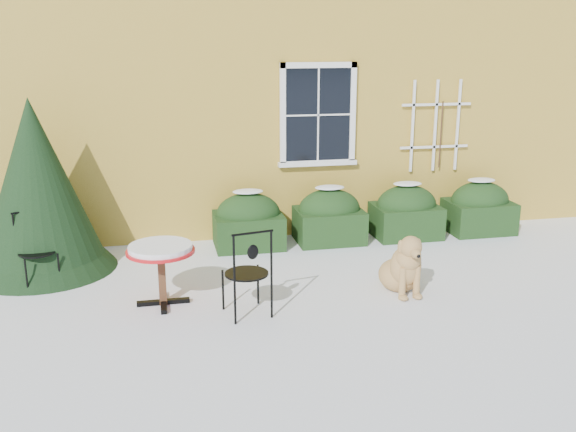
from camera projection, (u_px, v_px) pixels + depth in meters
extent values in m
plane|color=white|center=(305.00, 310.00, 7.70)|extent=(80.00, 80.00, 0.00)
cube|color=gold|center=(229.00, 45.00, 13.49)|extent=(12.00, 8.00, 6.00)
cube|color=black|center=(318.00, 115.00, 10.14)|extent=(1.05, 0.03, 1.45)
cube|color=white|center=(319.00, 65.00, 9.92)|extent=(1.23, 0.06, 0.09)
cube|color=white|center=(317.00, 163.00, 10.33)|extent=(1.23, 0.06, 0.09)
cube|color=white|center=(283.00, 116.00, 10.01)|extent=(0.09, 0.06, 1.63)
cube|color=white|center=(353.00, 114.00, 10.24)|extent=(0.09, 0.06, 1.63)
cube|color=white|center=(318.00, 115.00, 10.12)|extent=(0.02, 0.02, 1.45)
cube|color=white|center=(318.00, 115.00, 10.12)|extent=(1.05, 0.02, 0.02)
cube|color=white|center=(317.00, 163.00, 10.34)|extent=(1.29, 0.14, 0.07)
cube|color=white|center=(413.00, 126.00, 10.50)|extent=(0.04, 0.03, 1.50)
cube|color=white|center=(435.00, 126.00, 10.58)|extent=(0.04, 0.03, 1.50)
cube|color=white|center=(458.00, 125.00, 10.66)|extent=(0.04, 0.03, 1.50)
cube|color=white|center=(434.00, 147.00, 10.67)|extent=(1.20, 0.03, 0.04)
cube|color=white|center=(437.00, 104.00, 10.48)|extent=(1.20, 0.03, 0.04)
cylinder|color=#472D19|center=(441.00, 135.00, 10.62)|extent=(0.02, 0.02, 1.10)
cube|color=black|center=(249.00, 230.00, 9.97)|extent=(1.05, 0.80, 0.52)
ellipsoid|color=black|center=(248.00, 214.00, 9.90)|extent=(1.00, 0.72, 0.67)
ellipsoid|color=white|center=(248.00, 191.00, 9.80)|extent=(0.47, 0.32, 0.06)
cube|color=black|center=(329.00, 225.00, 10.23)|extent=(1.05, 0.80, 0.52)
ellipsoid|color=black|center=(329.00, 210.00, 10.16)|extent=(1.00, 0.72, 0.67)
ellipsoid|color=white|center=(330.00, 188.00, 10.06)|extent=(0.47, 0.32, 0.06)
cube|color=black|center=(406.00, 221.00, 10.49)|extent=(1.05, 0.80, 0.52)
ellipsoid|color=black|center=(406.00, 205.00, 10.42)|extent=(1.00, 0.72, 0.67)
ellipsoid|color=white|center=(408.00, 184.00, 10.32)|extent=(0.47, 0.32, 0.06)
cube|color=black|center=(478.00, 216.00, 10.75)|extent=(1.05, 0.80, 0.52)
ellipsoid|color=black|center=(480.00, 201.00, 10.68)|extent=(1.00, 0.72, 0.67)
ellipsoid|color=white|center=(481.00, 180.00, 10.58)|extent=(0.47, 0.32, 0.06)
cone|color=black|center=(41.00, 230.00, 8.91)|extent=(1.99, 1.99, 1.15)
cone|color=black|center=(37.00, 186.00, 8.74)|extent=(1.78, 1.78, 2.41)
cube|color=black|center=(163.00, 302.00, 7.86)|extent=(0.64, 0.07, 0.05)
cube|color=black|center=(163.00, 302.00, 7.86)|extent=(0.07, 0.64, 0.05)
cube|color=#54321C|center=(162.00, 278.00, 7.78)|extent=(0.09, 0.09, 0.69)
cylinder|color=red|center=(161.00, 251.00, 7.69)|extent=(0.82, 0.82, 0.04)
cylinder|color=white|center=(160.00, 248.00, 7.67)|extent=(0.77, 0.77, 0.06)
cylinder|color=black|center=(258.00, 284.00, 7.82)|extent=(0.03, 0.03, 0.50)
cylinder|color=black|center=(223.00, 290.00, 7.65)|extent=(0.03, 0.03, 0.50)
cylinder|color=black|center=(272.00, 297.00, 7.43)|extent=(0.03, 0.03, 0.50)
cylinder|color=black|center=(235.00, 304.00, 7.26)|extent=(0.03, 0.03, 0.50)
cylinder|color=black|center=(247.00, 274.00, 7.47)|extent=(0.51, 0.51, 0.02)
cylinder|color=black|center=(271.00, 254.00, 7.28)|extent=(0.03, 0.03, 0.56)
cylinder|color=black|center=(234.00, 259.00, 7.11)|extent=(0.03, 0.03, 0.56)
cylinder|color=black|center=(253.00, 233.00, 7.12)|extent=(0.49, 0.12, 0.03)
ellipsoid|color=black|center=(253.00, 252.00, 7.18)|extent=(0.14, 0.06, 0.17)
cylinder|color=black|center=(26.00, 277.00, 8.13)|extent=(0.02, 0.02, 0.46)
cylinder|color=black|center=(59.00, 270.00, 8.36)|extent=(0.02, 0.02, 0.46)
cylinder|color=black|center=(19.00, 267.00, 8.46)|extent=(0.02, 0.02, 0.46)
cylinder|color=black|center=(50.00, 262.00, 8.68)|extent=(0.02, 0.02, 0.46)
cylinder|color=black|center=(37.00, 252.00, 8.35)|extent=(0.47, 0.47, 0.02)
cylinder|color=black|center=(14.00, 232.00, 8.32)|extent=(0.02, 0.02, 0.51)
cylinder|color=black|center=(47.00, 227.00, 8.55)|extent=(0.02, 0.02, 0.51)
cylinder|color=black|center=(29.00, 211.00, 8.37)|extent=(0.42, 0.20, 0.02)
ellipsoid|color=black|center=(30.00, 226.00, 8.42)|extent=(0.12, 0.08, 0.16)
ellipsoid|color=tan|center=(399.00, 275.00, 8.30)|extent=(0.54, 0.59, 0.42)
ellipsoid|color=tan|center=(406.00, 266.00, 8.07)|extent=(0.41, 0.37, 0.53)
sphere|color=tan|center=(408.00, 259.00, 7.98)|extent=(0.33, 0.33, 0.33)
cylinder|color=tan|center=(402.00, 283.00, 7.96)|extent=(0.09, 0.09, 0.42)
cylinder|color=tan|center=(417.00, 282.00, 8.01)|extent=(0.09, 0.09, 0.42)
ellipsoid|color=tan|center=(403.00, 298.00, 7.97)|extent=(0.12, 0.15, 0.07)
ellipsoid|color=tan|center=(418.00, 296.00, 8.01)|extent=(0.12, 0.15, 0.07)
cylinder|color=tan|center=(409.00, 255.00, 7.96)|extent=(0.20, 0.25, 0.23)
sphere|color=tan|center=(411.00, 247.00, 7.88)|extent=(0.28, 0.28, 0.28)
ellipsoid|color=tan|center=(415.00, 253.00, 7.78)|extent=(0.14, 0.22, 0.12)
sphere|color=black|center=(418.00, 256.00, 7.69)|extent=(0.05, 0.05, 0.05)
ellipsoid|color=tan|center=(400.00, 247.00, 7.89)|extent=(0.07, 0.10, 0.17)
ellipsoid|color=tan|center=(418.00, 245.00, 7.95)|extent=(0.07, 0.10, 0.17)
cylinder|color=tan|center=(404.00, 278.00, 8.57)|extent=(0.24, 0.32, 0.08)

